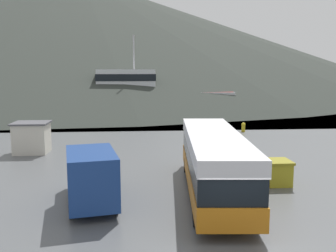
% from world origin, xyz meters
% --- Properties ---
extents(ground_plane, '(400.00, 400.00, 0.00)m').
position_xyz_m(ground_plane, '(0.00, 0.00, 0.00)').
color(ground_plane, '#515456').
extents(water_surface, '(240.00, 240.00, 0.00)m').
position_xyz_m(water_surface, '(0.00, 145.14, 0.00)').
color(water_surface, slate).
rests_on(water_surface, ground).
extents(hill_backdrop, '(233.95, 233.95, 42.39)m').
position_xyz_m(hill_backdrop, '(-25.93, 143.01, 21.19)').
color(hill_backdrop, '#2D332D').
rests_on(hill_backdrop, ground).
extents(tour_bus, '(3.43, 11.66, 3.10)m').
position_xyz_m(tour_bus, '(0.38, 5.18, 1.76)').
color(tour_bus, '#B26614').
rests_on(tour_bus, ground).
extents(delivery_van, '(3.05, 5.56, 2.62)m').
position_xyz_m(delivery_van, '(-5.56, 4.03, 1.37)').
color(delivery_van, navy).
rests_on(delivery_van, ground).
extents(fishing_boat, '(26.37, 6.93, 11.17)m').
position_xyz_m(fishing_boat, '(-3.17, 41.82, 2.38)').
color(fishing_boat, maroon).
rests_on(fishing_boat, water_surface).
extents(storage_bin, '(1.37, 1.48, 1.35)m').
position_xyz_m(storage_bin, '(4.18, 6.42, 0.69)').
color(storage_bin, olive).
rests_on(storage_bin, ground).
extents(dock_kiosk, '(2.62, 2.34, 2.34)m').
position_xyz_m(dock_kiosk, '(-11.41, 15.58, 1.18)').
color(dock_kiosk, beige).
rests_on(dock_kiosk, ground).
extents(small_boat, '(6.73, 3.33, 0.98)m').
position_xyz_m(small_boat, '(-8.61, 42.44, 0.49)').
color(small_boat, '#1E5138').
rests_on(small_boat, water_surface).
extents(mooring_bollard, '(0.42, 0.42, 0.93)m').
position_xyz_m(mooring_bollard, '(7.24, 24.09, 0.50)').
color(mooring_bollard, '#B29919').
rests_on(mooring_bollard, ground).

